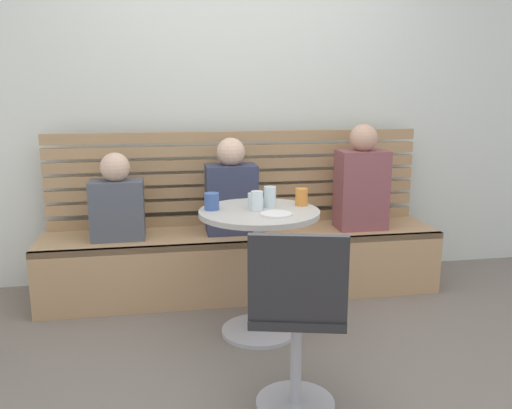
% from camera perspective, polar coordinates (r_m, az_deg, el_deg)
% --- Properties ---
extents(ground, '(8.00, 8.00, 0.00)m').
position_cam_1_polar(ground, '(2.79, 2.46, -18.20)').
color(ground, '#70665B').
extents(back_wall, '(5.20, 0.10, 2.90)m').
position_cam_1_polar(back_wall, '(4.02, -2.48, 12.81)').
color(back_wall, silver).
rests_on(back_wall, ground).
extents(booth_bench, '(2.70, 0.52, 0.44)m').
position_cam_1_polar(booth_bench, '(3.78, -1.42, -6.11)').
color(booth_bench, tan).
rests_on(booth_bench, ground).
extents(booth_backrest, '(2.65, 0.04, 0.67)m').
position_cam_1_polar(booth_backrest, '(3.88, -2.00, 2.86)').
color(booth_backrest, '#A68157').
rests_on(booth_backrest, booth_bench).
extents(cafe_table, '(0.68, 0.68, 0.74)m').
position_cam_1_polar(cafe_table, '(3.08, 0.34, -4.62)').
color(cafe_table, '#ADADB2').
rests_on(cafe_table, ground).
extents(white_chair, '(0.48, 0.48, 0.85)m').
position_cam_1_polar(white_chair, '(2.36, 4.33, -11.55)').
color(white_chair, '#ADADB2').
rests_on(white_chair, ground).
extents(person_adult, '(0.34, 0.22, 0.73)m').
position_cam_1_polar(person_adult, '(3.82, 11.06, 2.29)').
color(person_adult, brown).
rests_on(person_adult, booth_bench).
extents(person_child_left, '(0.34, 0.22, 0.57)m').
position_cam_1_polar(person_child_left, '(3.62, -14.43, 0.29)').
color(person_child_left, '#4C515B').
rests_on(person_child_left, booth_bench).
extents(person_child_middle, '(0.34, 0.22, 0.65)m').
position_cam_1_polar(person_child_middle, '(3.65, -2.63, 1.39)').
color(person_child_middle, '#333851').
rests_on(person_child_middle, booth_bench).
extents(cup_water_clear, '(0.07, 0.07, 0.11)m').
position_cam_1_polar(cup_water_clear, '(3.01, 0.10, 0.38)').
color(cup_water_clear, white).
rests_on(cup_water_clear, cafe_table).
extents(cup_glass_short, '(0.08, 0.08, 0.08)m').
position_cam_1_polar(cup_glass_short, '(3.10, -0.14, 0.47)').
color(cup_glass_short, silver).
rests_on(cup_glass_short, cafe_table).
extents(cup_glass_tall, '(0.07, 0.07, 0.12)m').
position_cam_1_polar(cup_glass_tall, '(3.09, 1.48, 0.80)').
color(cup_glass_tall, silver).
rests_on(cup_glass_tall, cafe_table).
extents(cup_tumbler_orange, '(0.07, 0.07, 0.10)m').
position_cam_1_polar(cup_tumbler_orange, '(3.15, 4.81, 0.81)').
color(cup_tumbler_orange, orange).
rests_on(cup_tumbler_orange, cafe_table).
extents(cup_mug_blue, '(0.08, 0.08, 0.09)m').
position_cam_1_polar(cup_mug_blue, '(3.04, -4.69, 0.33)').
color(cup_mug_blue, '#3D5B9E').
rests_on(cup_mug_blue, cafe_table).
extents(plate_small, '(0.17, 0.17, 0.01)m').
position_cam_1_polar(plate_small, '(2.91, 2.15, -1.02)').
color(plate_small, white).
rests_on(plate_small, cafe_table).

